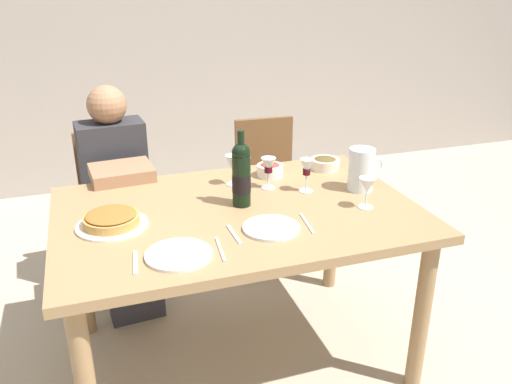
% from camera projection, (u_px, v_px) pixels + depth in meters
% --- Properties ---
extents(ground_plane, '(8.00, 8.00, 0.00)m').
position_uv_depth(ground_plane, '(240.00, 354.00, 2.49)').
color(ground_plane, '#B2A893').
extents(back_wall, '(8.00, 0.10, 2.80)m').
position_uv_depth(back_wall, '(148.00, 12.00, 4.08)').
color(back_wall, '#A3998E').
rests_on(back_wall, ground).
extents(dining_table, '(1.50, 1.00, 0.76)m').
position_uv_depth(dining_table, '(238.00, 229.00, 2.23)').
color(dining_table, '#9E7A51').
rests_on(dining_table, ground).
extents(wine_bottle, '(0.08, 0.08, 0.33)m').
position_uv_depth(wine_bottle, '(241.00, 174.00, 2.18)').
color(wine_bottle, black).
rests_on(wine_bottle, dining_table).
extents(water_pitcher, '(0.17, 0.12, 0.20)m').
position_uv_depth(water_pitcher, '(361.00, 172.00, 2.36)').
color(water_pitcher, silver).
rests_on(water_pitcher, dining_table).
extents(baked_tart, '(0.28, 0.28, 0.06)m').
position_uv_depth(baked_tart, '(111.00, 220.00, 2.03)').
color(baked_tart, white).
rests_on(baked_tart, dining_table).
extents(salad_bowl, '(0.13, 0.13, 0.07)m').
position_uv_depth(salad_bowl, '(270.00, 169.00, 2.54)').
color(salad_bowl, white).
rests_on(salad_bowl, dining_table).
extents(olive_bowl, '(0.15, 0.15, 0.06)m').
position_uv_depth(olive_bowl, '(325.00, 163.00, 2.64)').
color(olive_bowl, silver).
rests_on(olive_bowl, dining_table).
extents(wine_glass_left_diner, '(0.07, 0.07, 0.15)m').
position_uv_depth(wine_glass_left_diner, '(268.00, 167.00, 2.37)').
color(wine_glass_left_diner, silver).
rests_on(wine_glass_left_diner, dining_table).
extents(wine_glass_right_diner, '(0.07, 0.07, 0.13)m').
position_uv_depth(wine_glass_right_diner, '(367.00, 186.00, 2.17)').
color(wine_glass_right_diner, silver).
rests_on(wine_glass_right_diner, dining_table).
extents(wine_glass_centre, '(0.06, 0.06, 0.15)m').
position_uv_depth(wine_glass_centre, '(307.00, 169.00, 2.33)').
color(wine_glass_centre, silver).
rests_on(wine_glass_centre, dining_table).
extents(wine_glass_spare, '(0.07, 0.07, 0.14)m').
position_uv_depth(wine_glass_spare, '(233.00, 164.00, 2.41)').
color(wine_glass_spare, silver).
rests_on(wine_glass_spare, dining_table).
extents(dinner_plate_left_setting, '(0.24, 0.24, 0.01)m').
position_uv_depth(dinner_plate_left_setting, '(179.00, 255.00, 1.83)').
color(dinner_plate_left_setting, white).
rests_on(dinner_plate_left_setting, dining_table).
extents(dinner_plate_right_setting, '(0.22, 0.22, 0.01)m').
position_uv_depth(dinner_plate_right_setting, '(271.00, 228.00, 2.02)').
color(dinner_plate_right_setting, silver).
rests_on(dinner_plate_right_setting, dining_table).
extents(fork_left_setting, '(0.03, 0.16, 0.00)m').
position_uv_depth(fork_left_setting, '(135.00, 262.00, 1.78)').
color(fork_left_setting, silver).
rests_on(fork_left_setting, dining_table).
extents(knife_left_setting, '(0.03, 0.18, 0.00)m').
position_uv_depth(knife_left_setting, '(220.00, 249.00, 1.87)').
color(knife_left_setting, silver).
rests_on(knife_left_setting, dining_table).
extents(knife_right_setting, '(0.03, 0.18, 0.00)m').
position_uv_depth(knife_right_setting, '(307.00, 223.00, 2.06)').
color(knife_right_setting, silver).
rests_on(knife_right_setting, dining_table).
extents(spoon_right_setting, '(0.02, 0.16, 0.00)m').
position_uv_depth(spoon_right_setting, '(234.00, 234.00, 1.98)').
color(spoon_right_setting, silver).
rests_on(spoon_right_setting, dining_table).
extents(chair_left, '(0.43, 0.43, 0.87)m').
position_uv_depth(chair_left, '(115.00, 198.00, 2.97)').
color(chair_left, brown).
rests_on(chair_left, ground).
extents(diner_left, '(0.36, 0.52, 1.16)m').
position_uv_depth(diner_left, '(119.00, 194.00, 2.72)').
color(diner_left, '#2D2D33').
rests_on(diner_left, ground).
extents(chair_right, '(0.42, 0.42, 0.87)m').
position_uv_depth(chair_right, '(268.00, 182.00, 3.20)').
color(chair_right, brown).
rests_on(chair_right, ground).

